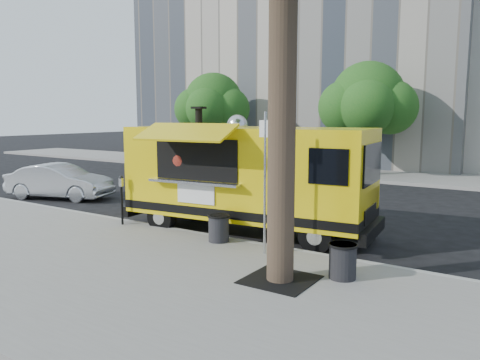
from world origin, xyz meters
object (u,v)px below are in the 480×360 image
Objects in this scene: far_tree_a at (213,103)px; far_tree_b at (368,99)px; parking_meter at (122,194)px; food_truck at (245,175)px; sign_post at (265,175)px; sedan at (59,181)px; trash_bin_right at (343,260)px; trash_bin_left at (219,227)px.

far_tree_a is 9.01m from far_tree_b.
food_truck is at bearing 27.07° from parking_meter.
parking_meter is at bearing 177.48° from sign_post.
sedan is at bearing -82.80° from far_tree_a.
trash_bin_right is at bearing -46.85° from far_tree_a.
sign_post is at bearing -50.17° from far_tree_a.
trash_bin_right is at bearing -13.52° from trash_bin_left.
trash_bin_left is at bearing -53.22° from far_tree_a.
food_truck is 10.89× the size of trash_bin_left.
food_truck is 8.57m from sedan.
trash_bin_left is (8.70, -2.01, -0.16)m from sedan.
parking_meter is at bearing -158.57° from food_truck.
sign_post is 2.25× the size of parking_meter.
food_truck is at bearing -50.59° from far_tree_a.
food_truck is 10.65× the size of trash_bin_right.
far_tree_a is 8.56× the size of trash_bin_left.
sign_post is at bearing -2.52° from parking_meter.
trash_bin_right is at bearing -121.44° from sedan.
far_tree_b reaches higher than sedan.
far_tree_b is (9.00, 0.40, 0.06)m from far_tree_a.
trash_bin_left is (1.17, -14.00, -3.35)m from far_tree_b.
parking_meter is at bearing 173.40° from trash_bin_right.
trash_bin_right is (6.50, -0.75, -0.49)m from parking_meter.
parking_meter is 3.38m from food_truck.
far_tree_a is 0.97× the size of far_tree_b.
sign_post is 0.44× the size of food_truck.
sedan is at bearing 159.58° from parking_meter.
parking_meter is 2.13× the size of trash_bin_left.
trash_bin_left is at bearing 169.76° from sign_post.
trash_bin_right is (13.50, -14.40, -3.28)m from far_tree_a.
far_tree_a is at bearing 129.83° from sign_post.
far_tree_a is at bearing 117.15° from parking_meter.
food_truck reaches higher than sign_post.
parking_meter reaches higher than trash_bin_left.
sign_post is 4.64m from parking_meter.
far_tree_b is 1.83× the size of sign_post.
sign_post is 2.44m from trash_bin_right.
trash_bin_left is (10.17, -13.60, -3.29)m from far_tree_a.
food_truck is at bearing 97.66° from trash_bin_left.
sign_post reaches higher than sedan.
trash_bin_left is at bearing -85.24° from far_tree_b.
sedan is (-10.09, 2.26, -1.21)m from sign_post.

